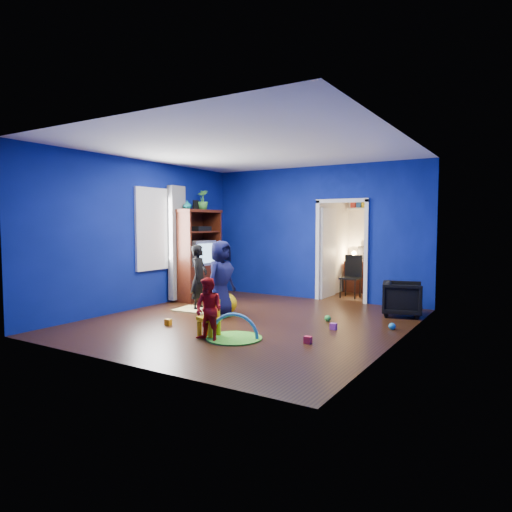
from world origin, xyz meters
The scene contains 34 objects.
floor centered at (0.00, 0.00, 0.00)m, with size 5.00×5.50×0.01m, color black.
ceiling centered at (0.00, 0.00, 2.90)m, with size 5.00×5.50×0.01m, color white.
wall_back centered at (0.00, 2.75, 1.45)m, with size 5.00×0.02×2.90m, color navy.
wall_front centered at (0.00, -2.75, 1.45)m, with size 5.00×0.02×2.90m, color navy.
wall_left centered at (-2.50, 0.00, 1.45)m, with size 0.02×5.50×2.90m, color navy.
wall_right centered at (2.50, 0.00, 1.45)m, with size 0.02×5.50×2.90m, color navy.
alcove centered at (0.60, 3.62, 1.25)m, with size 1.00×1.75×2.50m, color silver, non-canonical shape.
armchair centered at (2.10, 1.86, 0.31)m, with size 0.66×0.68×0.62m, color black.
child_black centered at (-1.38, 0.41, 0.63)m, with size 0.46×0.30×1.26m, color black.
child_navy centered at (-0.65, 0.11, 0.68)m, with size 0.66×0.43×1.36m, color #0D1532.
toddler_red centered at (0.22, -1.37, 0.45)m, with size 0.44×0.34×0.90m, color #B11213.
vase centered at (-2.20, 1.05, 2.05)m, with size 0.18×0.18×0.19m, color #0C4D64.
potted_plant centered at (-2.20, 1.57, 2.18)m, with size 0.25×0.25×0.44m, color #358430.
tv_armoire centered at (-2.20, 1.35, 0.98)m, with size 0.58×1.14×1.96m, color #40150A.
crt_tv centered at (-2.16, 1.35, 1.02)m, with size 0.46×0.70×0.54m, color silver.
yellow_blanket centered at (-1.38, 0.31, 0.01)m, with size 0.75×0.60×0.03m, color #F2E07A.
hopper_ball centered at (-0.70, 0.36, 0.19)m, with size 0.38×0.38×0.38m, color yellow.
kid_chair centered at (0.07, -1.17, 0.25)m, with size 0.28×0.28×0.50m, color yellow.
play_mat centered at (0.45, -1.09, 0.01)m, with size 0.81×0.81×0.02m, color green.
toy_arch centered at (0.45, -1.09, 0.02)m, with size 0.73×0.73×0.05m, color #3F8CD8.
window_left centered at (-2.48, 0.35, 1.55)m, with size 0.03×0.95×1.55m, color white.
curtain centered at (-2.37, 0.90, 1.25)m, with size 0.14×0.42×2.40m, color slate.
doorway centered at (0.60, 2.75, 1.05)m, with size 1.16×0.10×2.10m, color white.
study_desk centered at (0.60, 4.26, 0.38)m, with size 0.88×0.44×0.75m, color #3D140A.
desk_monitor centered at (0.60, 4.38, 0.95)m, with size 0.40×0.05×0.32m, color black.
desk_lamp centered at (0.32, 4.32, 0.93)m, with size 0.14×0.14×0.14m, color #FFD88C.
folding_chair centered at (0.60, 3.30, 0.46)m, with size 0.40×0.40×0.92m, color black.
book_shelf centered at (0.60, 4.37, 2.02)m, with size 0.88×0.24×0.04m, color white.
toy_0 centered at (1.46, -0.75, 0.05)m, with size 0.10×0.08×0.10m, color red.
toy_1 centered at (2.24, 0.70, 0.06)m, with size 0.11×0.11×0.11m, color #2394CA.
toy_2 centered at (-0.98, -0.91, 0.05)m, with size 0.10×0.08×0.10m, color orange.
toy_3 centered at (1.14, 0.72, 0.06)m, with size 0.11×0.11×0.11m, color green.
toy_4 centered at (1.45, 0.22, 0.05)m, with size 0.10×0.08×0.10m, color #BE48C0.
toy_5 centered at (-0.57, -0.42, 0.05)m, with size 0.10×0.08×0.10m, color red.
Camera 1 is at (4.12, -6.43, 1.66)m, focal length 32.00 mm.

